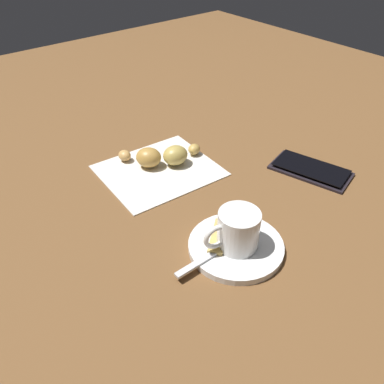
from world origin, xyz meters
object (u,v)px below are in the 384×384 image
Objects in this scene: croissant at (162,156)px; napkin at (159,170)px; espresso_cup at (238,229)px; saucer at (234,247)px; cell_phone at (311,170)px; sugar_packet at (219,236)px; teaspoon at (231,242)px.

napkin is at bearing -53.85° from croissant.
espresso_cup is 0.23m from napkin.
cell_phone is at bearing 102.64° from saucer.
cell_phone is (0.17, 0.21, 0.00)m from napkin.
croissant is 0.90× the size of cell_phone.
sugar_packet is at bearing -83.11° from cell_phone.
teaspoon is at bearing -136.16° from espresso_cup.
croissant is at bearing 169.17° from espresso_cup.
sugar_packet is 0.35× the size of napkin.
croissant is at bearing -143.21° from sugar_packet.
croissant is 0.26m from cell_phone.
sugar_packet is at bearing -161.15° from saucer.
napkin is at bearing -139.83° from sugar_packet.
saucer is at bearing 32.92° from teaspoon.
espresso_cup is at bearing -76.85° from cell_phone.
teaspoon is at bearing -9.25° from napkin.
sugar_packet is at bearing -11.50° from napkin.
cell_phone is (-0.03, 0.25, -0.01)m from sugar_packet.
sugar_packet is 0.25m from cell_phone.
sugar_packet is (-0.03, -0.01, -0.03)m from espresso_cup.
napkin is (-0.22, 0.04, -0.01)m from teaspoon.
saucer is 1.60× the size of espresso_cup.
saucer and cell_phone have the same top height.
sugar_packet is 0.51× the size of croissant.
saucer is 1.93× the size of sugar_packet.
saucer reaches higher than napkin.
croissant is (-0.01, 0.02, 0.02)m from napkin.
teaspoon is 0.74× the size of napkin.
croissant is (-0.24, 0.05, -0.02)m from espresso_cup.
espresso_cup is 0.24m from cell_phone.
teaspoon is at bearing 66.58° from sugar_packet.
saucer is 0.23m from napkin.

